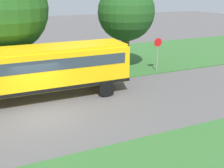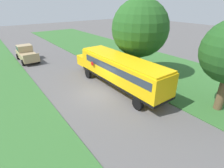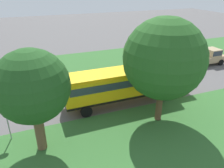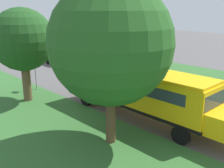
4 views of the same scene
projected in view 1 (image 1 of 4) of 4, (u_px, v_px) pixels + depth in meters
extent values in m
plane|color=#565454|center=(43.00, 116.00, 13.75)|extent=(120.00, 120.00, 0.00)
cube|color=#33662D|center=(24.00, 68.00, 22.39)|extent=(12.00, 80.00, 0.08)
cube|color=yellow|center=(41.00, 68.00, 15.45)|extent=(2.50, 10.50, 2.20)
cube|color=yellow|center=(39.00, 49.00, 15.06)|extent=(2.35, 10.29, 0.16)
cube|color=black|center=(42.00, 84.00, 15.78)|extent=(2.54, 10.54, 0.20)
cube|color=#2D3842|center=(45.00, 60.00, 15.41)|extent=(2.53, 9.24, 0.64)
cylinder|color=black|center=(106.00, 89.00, 16.20)|extent=(0.30, 1.00, 1.00)
cylinder|color=black|center=(93.00, 77.00, 18.37)|extent=(0.30, 1.00, 1.00)
cylinder|color=brown|center=(9.00, 63.00, 18.27)|extent=(0.50, 0.50, 2.96)
sphere|color=#23561E|center=(2.00, 7.00, 17.02)|extent=(5.99, 5.99, 5.99)
cylinder|color=brown|center=(125.00, 52.00, 21.72)|extent=(0.63, 0.63, 2.96)
sphere|color=#1E4C1C|center=(126.00, 12.00, 20.66)|extent=(4.52, 4.52, 4.52)
sphere|color=#1E4C1C|center=(129.00, 15.00, 20.04)|extent=(2.68, 2.68, 2.68)
cylinder|color=gray|center=(157.00, 59.00, 21.06)|extent=(0.08, 0.08, 2.10)
cylinder|color=red|center=(158.00, 42.00, 20.61)|extent=(0.03, 0.68, 0.68)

